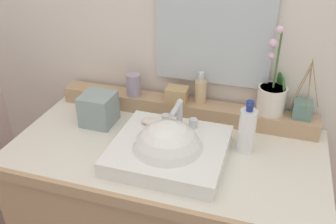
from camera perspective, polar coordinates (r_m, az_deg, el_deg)
The scene contains 12 objects.
vanity_cabinet at distance 1.68m, azimuth -0.22°, elevation -16.97°, with size 1.18×0.62×0.83m.
back_ledge at distance 1.59m, azimuth 2.45°, elevation 0.59°, with size 1.11×0.09×0.07m, color tan.
sink_basin at distance 1.33m, azimuth 0.05°, elevation -6.43°, with size 0.40×0.38×0.28m.
soap_bar at distance 1.43m, azimuth -2.83°, elevation -1.47°, with size 0.07×0.04×0.02m, color silver.
potted_plant at distance 1.51m, azimuth 15.79°, elevation 2.40°, with size 0.11×0.11×0.36m.
soap_dispenser at distance 1.55m, azimuth 5.08°, elevation 3.40°, with size 0.05×0.05×0.14m.
tumbler_cup at distance 1.60m, azimuth -5.34°, elevation 4.21°, with size 0.06×0.06×0.10m, color #9F91A6.
reed_diffuser at distance 1.53m, azimuth 20.11°, elevation 0.49°, with size 0.11×0.08×0.24m.
trinket_box at distance 1.55m, azimuth 1.38°, elevation 2.66°, with size 0.09×0.07×0.07m, color tan.
lotion_bottle at distance 1.37m, azimuth 12.15°, elevation -2.71°, with size 0.06×0.07×0.21m.
tissue_box at distance 1.55m, azimuth -10.72°, elevation 0.46°, with size 0.13×0.13×0.13m, color #879A9A.
mirror at distance 1.47m, azimuth 7.18°, elevation 14.25°, with size 0.47×0.02×0.54m, color silver.
Camera 1 is at (0.35, -1.09, 1.64)m, focal length 39.30 mm.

